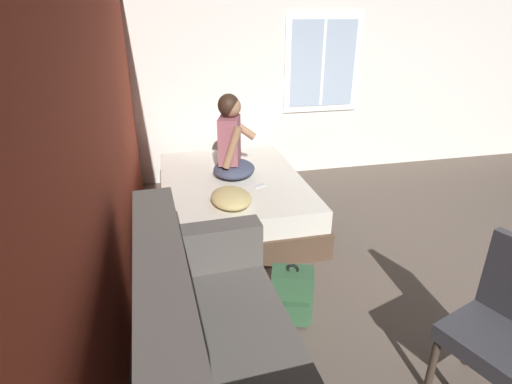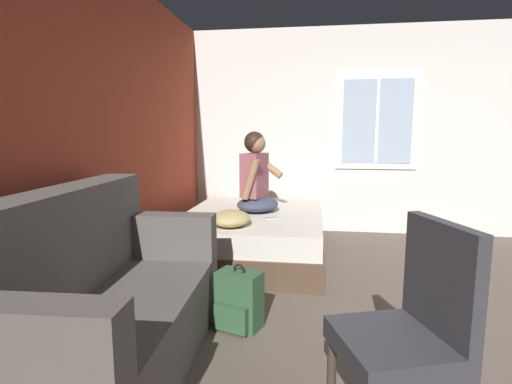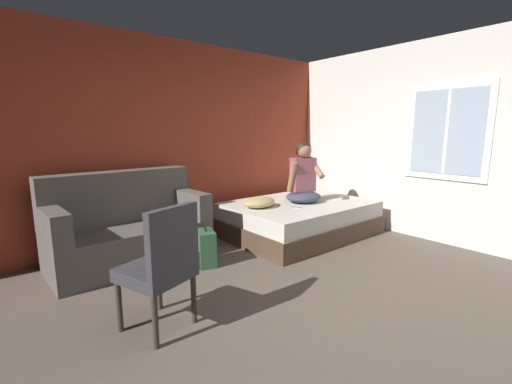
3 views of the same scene
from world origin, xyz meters
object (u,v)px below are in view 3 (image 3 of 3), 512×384
Objects in this scene: side_chair at (162,264)px; person_seated at (303,178)px; couch at (128,229)px; cell_phone at (296,208)px; backpack at (205,249)px; throw_pillow at (259,202)px; bed at (299,219)px.

side_chair is 2.84m from person_seated.
person_seated is at bearing -12.40° from couch.
cell_phone is (2.00, -0.73, 0.09)m from couch.
cell_phone is at bearing -3.29° from backpack.
couch is 1.59m from side_chair.
side_chair is at bearing 172.36° from cell_phone.
backpack is at bearing -165.27° from throw_pillow.
throw_pillow is 3.33× the size of cell_phone.
cell_phone is at bearing 20.13° from side_chair.
backpack is (0.90, 0.91, -0.34)m from side_chair.
side_chair reaches higher than bed.
backpack is (-1.67, -0.15, -0.04)m from bed.
bed is at bearing 9.97° from cell_phone.
bed is 0.60m from person_seated.
person_seated reaches higher than side_chair.
bed is 4.30× the size of throw_pillow.
side_chair is at bearing -158.30° from person_seated.
bed is 0.45m from cell_phone.
side_chair reaches higher than cell_phone.
couch reaches higher than throw_pillow.
backpack is at bearing 45.44° from side_chair.
bed is at bearing 5.17° from backpack.
person_seated is 0.78m from throw_pillow.
cell_phone is (2.28, 0.83, -0.05)m from side_chair.
backpack is 3.18× the size of cell_phone.
couch reaches higher than bed.
throw_pillow is at bearing 169.24° from person_seated.
backpack is 0.95× the size of throw_pillow.
side_chair is at bearing -99.96° from couch.
person_seated is 1.82× the size of throw_pillow.
person_seated is 6.08× the size of cell_phone.
couch is (-2.30, 0.50, 0.16)m from bed.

